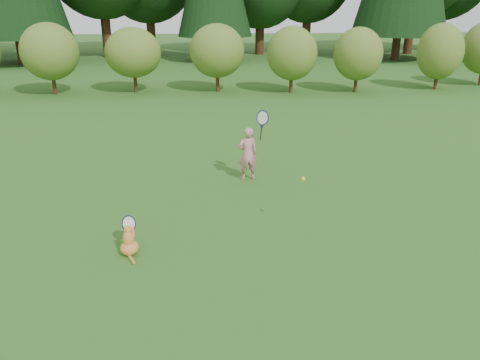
{
  "coord_description": "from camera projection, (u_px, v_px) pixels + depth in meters",
  "views": [
    {
      "loc": [
        -0.37,
        -6.4,
        3.47
      ],
      "look_at": [
        0.2,
        0.8,
        0.7
      ],
      "focal_mm": 35.0,
      "sensor_mm": 36.0,
      "label": 1
    }
  ],
  "objects": [
    {
      "name": "ground",
      "position": [
        231.0,
        241.0,
        7.23
      ],
      "size": [
        100.0,
        100.0,
        0.0
      ],
      "primitive_type": "plane",
      "color": "#285618",
      "rests_on": "ground"
    },
    {
      "name": "shrub_row",
      "position": [
        211.0,
        56.0,
        18.83
      ],
      "size": [
        28.0,
        3.0,
        2.8
      ],
      "primitive_type": null,
      "color": "#506820",
      "rests_on": "ground"
    },
    {
      "name": "child",
      "position": [
        248.0,
        153.0,
        9.53
      ],
      "size": [
        0.65,
        0.44,
        1.65
      ],
      "rotation": [
        0.0,
        0.0,
        3.31
      ],
      "color": "#CE7B88",
      "rests_on": "ground"
    },
    {
      "name": "cat",
      "position": [
        129.0,
        239.0,
        6.8
      ],
      "size": [
        0.33,
        0.65,
        0.61
      ],
      "rotation": [
        0.0,
        0.0,
        -0.0
      ],
      "color": "#BA5223",
      "rests_on": "ground"
    },
    {
      "name": "tennis_ball",
      "position": [
        303.0,
        179.0,
        7.24
      ],
      "size": [
        0.06,
        0.06,
        0.06
      ],
      "color": "yellow",
      "rests_on": "ground"
    }
  ]
}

